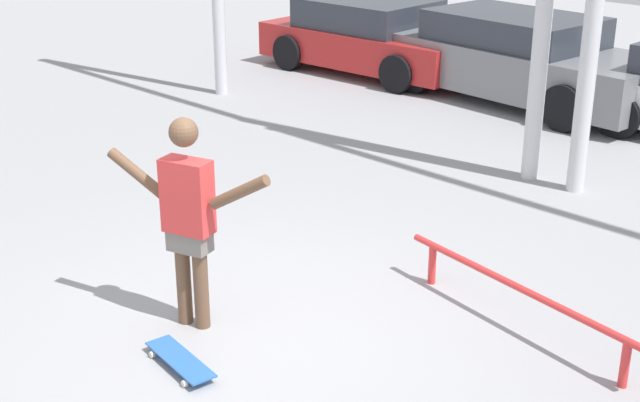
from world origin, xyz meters
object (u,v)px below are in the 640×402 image
parked_car_red (373,37)px  grind_rail (519,294)px  skateboarder (188,213)px  skateboard (180,360)px  parked_car_grey (519,59)px

parked_car_red → grind_rail: bearing=-43.5°
skateboarder → parked_car_red: skateboarder is taller
grind_rail → parked_car_red: bearing=138.5°
skateboard → parked_car_grey: size_ratio=0.16×
parked_car_red → parked_car_grey: 2.95m
grind_rail → skateboarder: bearing=-137.6°
skateboard → parked_car_grey: bearing=114.8°
skateboard → parked_car_red: parked_car_red is taller
skateboarder → parked_car_grey: 8.27m
skateboard → parked_car_grey: 8.87m
grind_rail → skateboard: bearing=-123.5°
skateboarder → grind_rail: 2.74m
parked_car_red → parked_car_grey: (2.94, 0.08, 0.05)m
skateboarder → parked_car_grey: skateboarder is taller
parked_car_red → parked_car_grey: bearing=-0.4°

